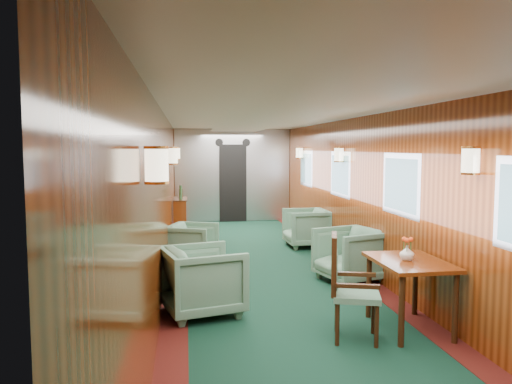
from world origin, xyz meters
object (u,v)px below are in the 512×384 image
(dining_table, at_px, (410,271))
(armchair_left_near, at_px, (203,280))
(credenza, at_px, (180,216))
(armchair_right_near, at_px, (350,255))
(armchair_left_far, at_px, (193,244))
(side_chair, at_px, (346,283))
(armchair_right_far, at_px, (306,228))

(dining_table, bearing_deg, armchair_left_near, 158.91)
(credenza, xyz_separation_m, armchair_left_near, (0.32, -5.23, -0.03))
(armchair_left_near, bearing_deg, armchair_right_near, -77.53)
(armchair_left_far, xyz_separation_m, armchair_right_near, (2.23, -1.40, 0.05))
(dining_table, distance_m, armchair_right_near, 1.94)
(side_chair, relative_size, armchair_right_far, 1.31)
(armchair_right_near, height_order, armchair_right_far, armchair_right_near)
(armchair_left_near, relative_size, armchair_right_far, 1.07)
(armchair_left_near, height_order, armchair_right_far, armchair_left_near)
(armchair_right_near, bearing_deg, side_chair, -37.90)
(armchair_left_near, bearing_deg, armchair_left_far, -13.20)
(credenza, relative_size, armchair_left_far, 1.48)
(dining_table, relative_size, armchair_left_near, 1.15)
(dining_table, bearing_deg, armchair_right_near, 89.47)
(credenza, bearing_deg, armchair_right_near, -59.12)
(armchair_left_far, bearing_deg, armchair_right_far, -42.06)
(side_chair, xyz_separation_m, credenza, (-1.71, 6.19, -0.15))
(side_chair, height_order, armchair_left_far, side_chair)
(side_chair, relative_size, credenza, 0.97)
(credenza, relative_size, armchair_left_near, 1.27)
(side_chair, distance_m, armchair_left_near, 1.70)
(credenza, bearing_deg, armchair_left_near, -86.54)
(credenza, xyz_separation_m, armchair_right_near, (2.46, -4.11, -0.04))
(side_chair, distance_m, armchair_left_far, 3.79)
(dining_table, bearing_deg, credenza, 111.75)
(armchair_right_near, bearing_deg, armchair_right_far, 162.29)
(armchair_left_far, bearing_deg, armchair_left_near, -157.83)
(dining_table, xyz_separation_m, side_chair, (-0.74, -0.16, -0.05))
(armchair_left_near, height_order, armchair_right_near, armchair_left_near)
(side_chair, height_order, armchair_right_near, side_chair)
(armchair_left_far, height_order, armchair_right_far, armchair_right_far)
(credenza, bearing_deg, side_chair, -74.57)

